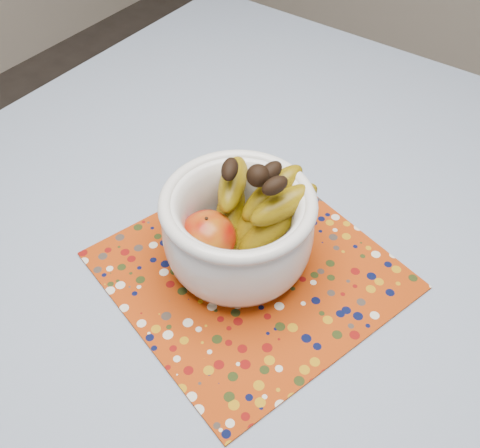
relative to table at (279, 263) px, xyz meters
The scene contains 4 objects.
table is the anchor object (origin of this frame).
tablecloth 0.08m from the table, ahead, with size 1.32×1.32×0.01m, color slate.
placemat 0.13m from the table, 85.24° to the right, with size 0.39×0.39×0.00m, color #9A3108.
fruit_bowl 0.20m from the table, 99.50° to the right, with size 0.23×0.24×0.18m.
Camera 1 is at (0.32, -0.55, 1.44)m, focal length 42.00 mm.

